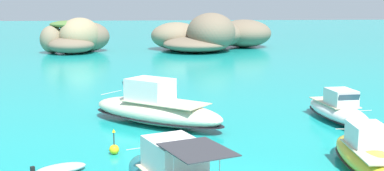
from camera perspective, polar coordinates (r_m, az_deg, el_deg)
islet_large at (r=89.91m, az=2.25°, el=5.75°), size 24.94×20.99×6.59m
islet_small at (r=86.50m, az=-12.87°, el=5.38°), size 12.16×12.41×5.82m
motorboat_cream at (r=35.32m, az=-4.14°, el=-2.71°), size 10.58×9.38×3.21m
motorboat_yellow at (r=27.27m, az=19.42°, el=-7.58°), size 3.09×8.27×2.39m
motorboat_white at (r=37.70m, az=16.25°, el=-2.72°), size 3.20×8.30×2.39m
dinghy_tender at (r=26.52m, az=-14.70°, el=-9.12°), size 2.82×2.16×0.58m
channel_buoy at (r=28.97m, az=-8.83°, el=-7.08°), size 0.56×0.56×1.48m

